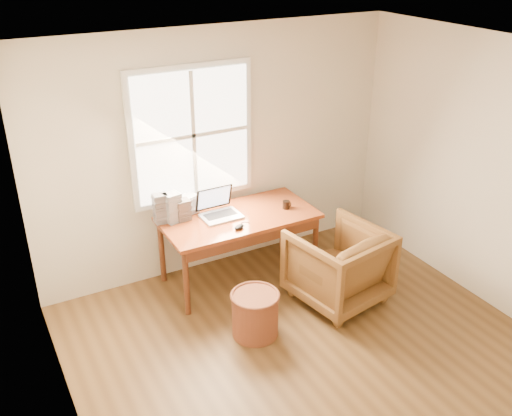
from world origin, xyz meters
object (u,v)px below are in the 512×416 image
Objects in this scene: armchair at (338,265)px; coffee_mug at (286,205)px; desk at (239,217)px; laptop at (221,203)px; wicker_stool at (255,315)px; cd_stack_a at (172,208)px.

coffee_mug is at bearing -86.16° from armchair.
desk is 1.12m from armchair.
wicker_stool is at bearing -98.89° from laptop.
wicker_stool is 1.37m from cd_stack_a.
armchair is at bearing 6.38° from wicker_stool.
desk is at bearing -16.58° from laptop.
cd_stack_a reaches higher than wicker_stool.
armchair is at bearing -37.41° from cd_stack_a.
cd_stack_a is (-0.33, 1.13, 0.69)m from wicker_stool.
wicker_stool is 4.97× the size of coffee_mug.
laptop is at bearing -18.72° from cd_stack_a.
armchair is 0.85m from coffee_mug.
wicker_stool is at bearing -73.80° from cd_stack_a.
cd_stack_a is (-1.33, 1.02, 0.51)m from armchair.
laptop is 0.71m from coffee_mug.
coffee_mug is at bearing -14.20° from cd_stack_a.
wicker_stool is at bearing -3.44° from armchair.
cd_stack_a is (-0.64, 0.21, 0.17)m from desk.
armchair is 2.79× the size of cd_stack_a.
laptop reaches higher than coffee_mug.
desk is 0.53m from coffee_mug.
armchair is 2.01× the size of wicker_stool.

